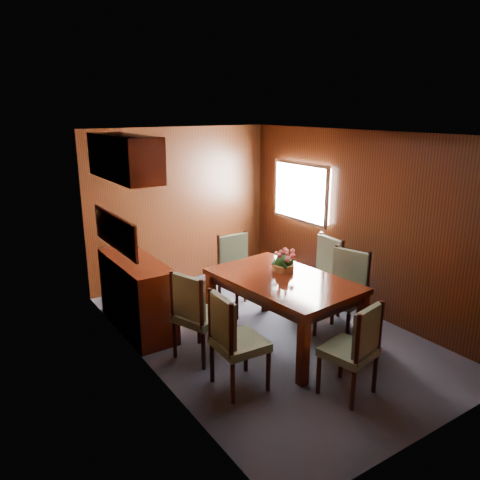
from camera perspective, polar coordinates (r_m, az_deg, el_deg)
ground at (r=5.87m, az=3.20°, el=-11.24°), size 4.50×4.50×0.00m
room_shell at (r=5.53m, az=0.54°, el=5.03°), size 3.06×4.52×2.41m
sideboard at (r=5.94m, az=-12.45°, el=-6.47°), size 0.48×1.40×0.90m
dining_table at (r=5.41m, az=5.24°, el=-5.75°), size 1.22×1.79×0.80m
chair_left_near at (r=4.56m, az=-0.90°, el=-11.70°), size 0.48×0.50×1.01m
chair_left_far at (r=5.09m, az=-5.45°, el=-8.65°), size 0.59×0.61×1.01m
chair_right_near at (r=5.76m, az=12.66°, el=-5.77°), size 0.60×0.61×1.05m
chair_right_far at (r=6.28m, az=9.95°, el=-3.80°), size 0.51×0.53×1.05m
chair_head at (r=4.59m, az=13.94°, el=-12.39°), size 0.54×0.52×0.96m
chair_foot at (r=6.32m, az=-0.27°, el=-3.47°), size 0.51×0.49×1.04m
flower_centerpiece at (r=5.57m, az=5.29°, el=-2.45°), size 0.28×0.28×0.28m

